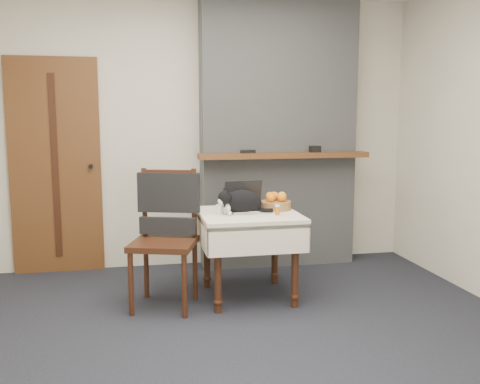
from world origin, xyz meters
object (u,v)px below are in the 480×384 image
Objects in this scene: laptop at (246,203)px; cat at (243,202)px; cream_jar at (220,209)px; pill_bottle at (277,210)px; fruit_basket at (276,203)px; side_table at (249,226)px; chair at (167,219)px; door at (56,167)px.

laptop is 0.14m from cat.
pill_bottle is (0.43, -0.16, 0.01)m from cream_jar.
laptop is 4.33× the size of pill_bottle.
side_table is at bearing -158.40° from fruit_basket.
side_table is 0.20m from laptop.
laptop is 0.25m from cream_jar.
side_table is 1.71× the size of cat.
laptop is at bearing 20.35° from cream_jar.
fruit_basket reaches higher than pill_bottle.
chair is at bearing -178.58° from cream_jar.
pill_bottle is 0.87m from chair.
door reaches higher than pill_bottle.
cream_jar is (-0.18, 0.04, -0.06)m from cat.
laptop is 0.79× the size of cat.
cat is (-0.05, -0.03, 0.21)m from side_table.
chair is (-0.65, -0.10, -0.08)m from laptop.
door is at bearing 130.09° from cat.
side_table is at bearing 17.56° from chair.
laptop is at bearing 90.83° from side_table.
cat is at bearing -157.52° from fruit_basket.
cat is 0.61m from chair.
door is 1.91m from cat.
cat is (1.55, -1.10, -0.21)m from door.
side_table is 11.17× the size of cream_jar.
laptop is 0.34× the size of chair.
laptop is at bearing 128.85° from pill_bottle.
cat is 0.43× the size of chair.
door is at bearing 146.28° from side_table.
cat is 1.82× the size of fruit_basket.
cat is 6.52× the size of cream_jar.
side_table is at bearing -33.72° from door.
chair reaches higher than cream_jar.
door is at bearing 145.90° from pill_bottle.
chair is (-0.42, -0.01, -0.06)m from cream_jar.
side_table is (1.60, -1.07, -0.41)m from door.
fruit_basket is 0.24× the size of chair.
cream_jar is 0.46m from pill_bottle.
fruit_basket is (0.30, 0.13, -0.04)m from cat.
pill_bottle is (0.20, -0.25, -0.02)m from laptop.
chair is (-0.65, 0.00, 0.09)m from side_table.
door reaches higher than chair.
door is at bearing 149.27° from chair.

